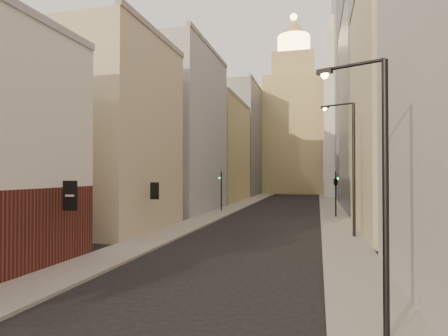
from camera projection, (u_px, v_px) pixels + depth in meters
sidewalk_left at (244, 204)px, 58.23m from camera, size 3.00×140.00×0.15m
sidewalk_right at (330, 205)px, 55.05m from camera, size 3.00×140.00×0.15m
left_bldg_beige at (113, 135)px, 31.58m from camera, size 8.00×12.00×16.00m
left_bldg_grey at (181, 132)px, 47.13m from camera, size 8.00×16.00×20.00m
left_bldg_tan at (218, 152)px, 64.56m from camera, size 8.00×18.00×17.00m
left_bldg_wingrid at (241, 141)px, 84.00m from camera, size 8.00×20.00×24.00m
right_bldg_beige at (412, 107)px, 29.63m from camera, size 8.00×16.00×20.00m
right_bldg_wingrid at (374, 111)px, 49.07m from camera, size 8.00×20.00×26.00m
highrise at (386, 70)px, 74.96m from camera, size 21.00×23.00×51.20m
clock_tower at (294, 122)px, 93.04m from camera, size 14.00×14.00×44.90m
white_tower at (344, 106)px, 76.80m from camera, size 8.00×8.00×41.50m
streetlamp_near at (378, 179)px, 10.50m from camera, size 1.95×0.97×7.93m
streetlamp_mid at (350, 160)px, 27.41m from camera, size 2.44×1.24×9.94m
traffic_light_left at (221, 183)px, 46.55m from camera, size 0.57×0.48×5.00m
traffic_light_right at (336, 181)px, 39.90m from camera, size 0.86×0.86×5.00m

